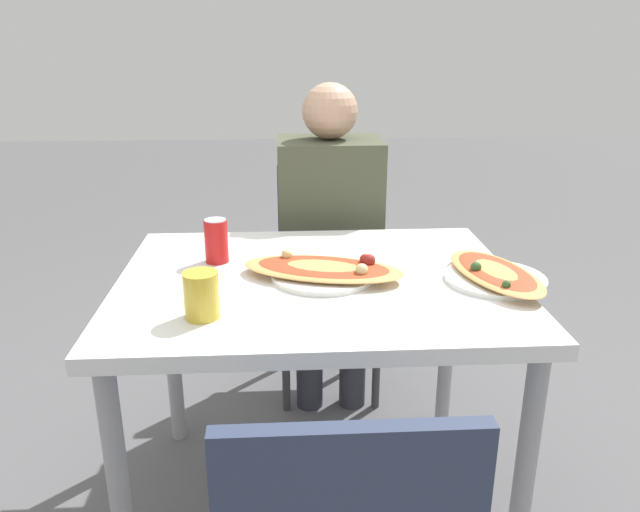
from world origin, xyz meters
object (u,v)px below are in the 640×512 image
pizza_main (324,270)px  chair_far_seated (327,265)px  drink_glass (201,295)px  pizza_second (495,275)px  person_seated (330,222)px  dining_table (317,305)px  soda_can (216,241)px

pizza_main → chair_far_seated: bearing=85.2°
drink_glass → pizza_second: (0.74, 0.18, -0.04)m
pizza_main → drink_glass: drink_glass is taller
chair_far_seated → person_seated: size_ratio=0.73×
dining_table → chair_far_seated: 0.77m
dining_table → chair_far_seated: (0.08, 0.75, -0.16)m
dining_table → soda_can: (-0.28, 0.14, 0.14)m
soda_can → pizza_second: size_ratio=0.32×
dining_table → pizza_second: bearing=-6.9°
dining_table → soda_can: soda_can is taller
drink_glass → pizza_second: bearing=13.4°
dining_table → pizza_main: bearing=7.1°
pizza_main → drink_glass: 0.38m
chair_far_seated → pizza_main: (-0.06, -0.74, 0.27)m
person_seated → soda_can: (-0.36, -0.49, 0.10)m
drink_glass → dining_table: bearing=40.2°
chair_far_seated → drink_glass: (-0.36, -0.98, 0.30)m
soda_can → drink_glass: size_ratio=1.14×
dining_table → drink_glass: (-0.28, -0.23, 0.14)m
soda_can → person_seated: bearing=54.1°
chair_far_seated → person_seated: person_seated is taller
pizza_main → drink_glass: size_ratio=4.29×
chair_far_seated → pizza_second: chair_far_seated is taller
soda_can → pizza_main: bearing=-24.7°
person_seated → pizza_second: (0.38, -0.69, 0.06)m
dining_table → pizza_main: size_ratio=2.24×
dining_table → pizza_second: (0.47, -0.06, 0.10)m
soda_can → drink_glass: (0.00, -0.37, -0.01)m
person_seated → soda_can: 0.62m
chair_far_seated → pizza_main: 0.79m
pizza_main → pizza_second: pizza_main is taller
dining_table → drink_glass: size_ratio=9.64×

